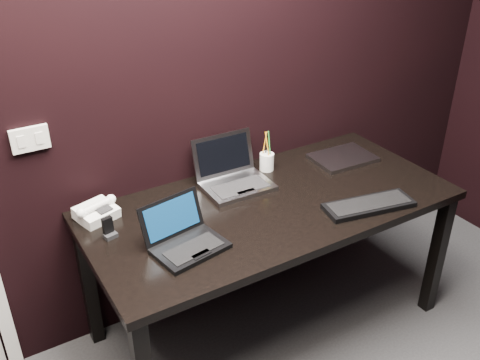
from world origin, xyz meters
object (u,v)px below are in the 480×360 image
ext_keyboard (369,205)px  netbook (185,239)px  desk (271,216)px  mobile_phone (109,230)px  silver_laptop (234,177)px  desk_phone (96,212)px  closed_laptop (343,158)px  pen_cup (267,161)px

ext_keyboard → netbook: bearing=169.2°
desk → ext_keyboard: 0.45m
desk → mobile_phone: size_ratio=19.02×
netbook → ext_keyboard: netbook is taller
desk → silver_laptop: silver_laptop is taller
netbook → silver_laptop: (0.42, 0.33, 0.01)m
netbook → desk_phone: 0.45m
ext_keyboard → desk_phone: 1.20m
silver_laptop → mobile_phone: size_ratio=3.64×
silver_laptop → desk_phone: (-0.66, 0.05, -0.01)m
closed_laptop → desk_phone: desk_phone is taller
desk → ext_keyboard: bearing=-37.8°
desk → ext_keyboard: size_ratio=3.92×
mobile_phone → pen_cup: 0.90m
desk → silver_laptop: 0.26m
silver_laptop → pen_cup: bearing=12.8°
pen_cup → closed_laptop: bearing=-15.7°
mobile_phone → desk_phone: bearing=90.0°
desk_phone → silver_laptop: bearing=-4.5°
desk → silver_laptop: size_ratio=5.22×
desk → silver_laptop: bearing=107.5°
desk → netbook: size_ratio=5.36×
desk → pen_cup: 0.34m
desk_phone → mobile_phone: size_ratio=2.23×
closed_laptop → desk: bearing=-164.1°
silver_laptop → mobile_phone: (-0.66, -0.11, -0.01)m
ext_keyboard → pen_cup: (-0.19, 0.54, 0.04)m
silver_laptop → pen_cup: size_ratio=1.54×
desk → pen_cup: size_ratio=8.04×
desk → pen_cup: pen_cup is taller
ext_keyboard → desk_phone: bearing=153.2°
ext_keyboard → desk: bearing=142.2°
desk → mobile_phone: bearing=171.0°
desk → mobile_phone: (-0.73, 0.12, 0.11)m
ext_keyboard → pen_cup: size_ratio=2.05×
netbook → silver_laptop: 0.54m
ext_keyboard → desk_phone: (-1.07, 0.54, 0.02)m
silver_laptop → closed_laptop: silver_laptop is taller
pen_cup → desk_phone: bearing=179.9°
desk → closed_laptop: (0.56, 0.16, 0.09)m
ext_keyboard → pen_cup: bearing=109.5°
netbook → ext_keyboard: (0.84, -0.16, -0.02)m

